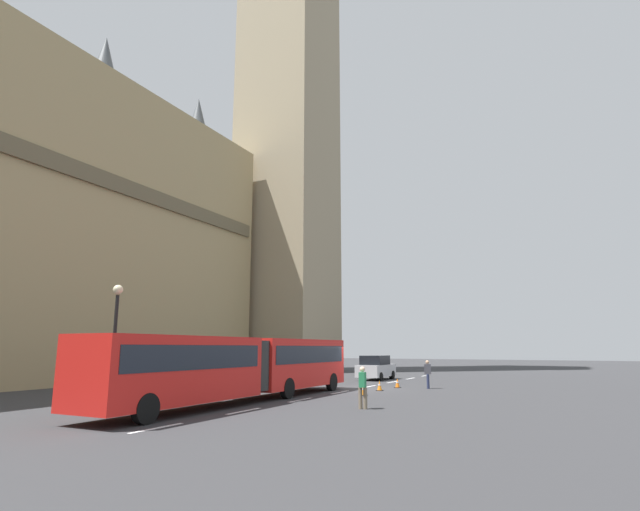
{
  "coord_description": "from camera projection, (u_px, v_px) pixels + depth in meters",
  "views": [
    {
      "loc": [
        -28.47,
        -11.61,
        2.46
      ],
      "look_at": [
        0.56,
        2.94,
        8.6
      ],
      "focal_mm": 27.39,
      "sensor_mm": 36.0,
      "label": 1
    }
  ],
  "objects": [
    {
      "name": "traffic_cone_east",
      "position": [
        397.0,
        383.0,
        30.38
      ],
      "size": [
        0.36,
        0.36,
        0.58
      ],
      "color": "black",
      "rests_on": "ground_plane"
    },
    {
      "name": "ground_plane",
      "position": [
        359.0,
        389.0,
        29.66
      ],
      "size": [
        160.0,
        160.0,
        0.0
      ],
      "primitive_type": "plane",
      "color": "#333335"
    },
    {
      "name": "traffic_cone_west",
      "position": [
        363.0,
        390.0,
        25.46
      ],
      "size": [
        0.36,
        0.36,
        0.58
      ],
      "color": "black",
      "rests_on": "ground_plane"
    },
    {
      "name": "street_lamp",
      "position": [
        115.0,
        334.0,
        21.81
      ],
      "size": [
        0.44,
        0.44,
        5.27
      ],
      "color": "black",
      "rests_on": "ground_plane"
    },
    {
      "name": "lane_centre_marking",
      "position": [
        356.0,
        389.0,
        29.24
      ],
      "size": [
        34.4,
        0.16,
        0.01
      ],
      "color": "silver",
      "rests_on": "ground_plane"
    },
    {
      "name": "articulated_bus",
      "position": [
        244.0,
        363.0,
        22.77
      ],
      "size": [
        17.32,
        2.54,
        2.9
      ],
      "color": "red",
      "rests_on": "ground_plane"
    },
    {
      "name": "pedestrian_by_kerb",
      "position": [
        428.0,
        373.0,
        29.81
      ],
      "size": [
        0.36,
        0.44,
        1.69
      ],
      "color": "#262D4C",
      "rests_on": "ground_plane"
    },
    {
      "name": "clock_tower",
      "position": [
        290.0,
        43.0,
        60.04
      ],
      "size": [
        10.71,
        10.71,
        74.89
      ],
      "color": "tan",
      "rests_on": "ground_plane"
    },
    {
      "name": "pedestrian_near_cones",
      "position": [
        363.0,
        386.0,
        19.96
      ],
      "size": [
        0.43,
        0.36,
        1.69
      ],
      "color": "#726651",
      "rests_on": "ground_plane"
    },
    {
      "name": "sedan_lead",
      "position": [
        376.0,
        368.0,
        38.1
      ],
      "size": [
        4.4,
        1.86,
        1.85
      ],
      "color": "#B7B7BC",
      "rests_on": "ground_plane"
    },
    {
      "name": "traffic_cone_middle",
      "position": [
        380.0,
        386.0,
        28.33
      ],
      "size": [
        0.36,
        0.36,
        0.58
      ],
      "color": "black",
      "rests_on": "ground_plane"
    }
  ]
}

